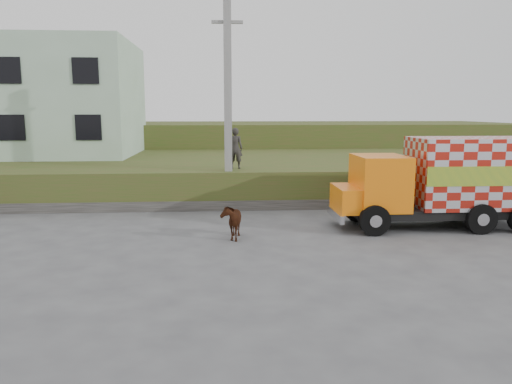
{
  "coord_description": "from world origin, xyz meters",
  "views": [
    {
      "loc": [
        -1.31,
        -15.15,
        3.85
      ],
      "look_at": [
        -0.19,
        0.54,
        1.3
      ],
      "focal_mm": 35.0,
      "sensor_mm": 36.0,
      "label": 1
    }
  ],
  "objects": [
    {
      "name": "building",
      "position": [
        -11.0,
        13.0,
        4.5
      ],
      "size": [
        10.0,
        8.0,
        6.0
      ],
      "primitive_type": "cube",
      "color": "#ADCAB2",
      "rests_on": "embankment"
    },
    {
      "name": "retaining_strip",
      "position": [
        -2.0,
        4.2,
        0.2
      ],
      "size": [
        16.0,
        0.5,
        0.4
      ],
      "primitive_type": "cube",
      "color": "#595651",
      "rests_on": "ground"
    },
    {
      "name": "pedestrian",
      "position": [
        -0.7,
        5.41,
        2.35
      ],
      "size": [
        0.68,
        0.51,
        1.69
      ],
      "primitive_type": "imported",
      "rotation": [
        0.0,
        0.0,
        2.96
      ],
      "color": "#292724",
      "rests_on": "embankment"
    },
    {
      "name": "ground",
      "position": [
        0.0,
        0.0,
        0.0
      ],
      "size": [
        120.0,
        120.0,
        0.0
      ],
      "primitive_type": "plane",
      "color": "#474749",
      "rests_on": "ground"
    },
    {
      "name": "cargo_truck",
      "position": [
        6.18,
        0.77,
        1.54
      ],
      "size": [
        6.73,
        2.37,
        3.0
      ],
      "rotation": [
        0.0,
        0.0,
        -0.01
      ],
      "color": "black",
      "rests_on": "ground"
    },
    {
      "name": "embankment_far",
      "position": [
        0.0,
        22.0,
        1.5
      ],
      "size": [
        40.0,
        12.0,
        3.0
      ],
      "primitive_type": "cube",
      "color": "#37521B",
      "rests_on": "ground"
    },
    {
      "name": "utility_pole",
      "position": [
        -1.0,
        4.6,
        4.08
      ],
      "size": [
        1.2,
        0.3,
        8.0
      ],
      "color": "gray",
      "rests_on": "ground"
    },
    {
      "name": "cow",
      "position": [
        -1.0,
        -0.26,
        0.55
      ],
      "size": [
        0.69,
        1.35,
        1.11
      ],
      "primitive_type": "imported",
      "rotation": [
        0.0,
        0.0,
        -0.07
      ],
      "color": "black",
      "rests_on": "ground"
    },
    {
      "name": "embankment",
      "position": [
        0.0,
        10.0,
        0.75
      ],
      "size": [
        40.0,
        12.0,
        1.5
      ],
      "primitive_type": "cube",
      "color": "#37521B",
      "rests_on": "ground"
    }
  ]
}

